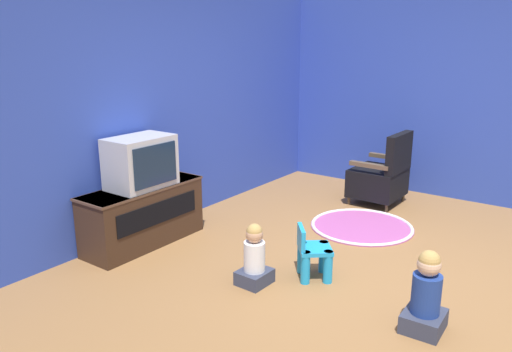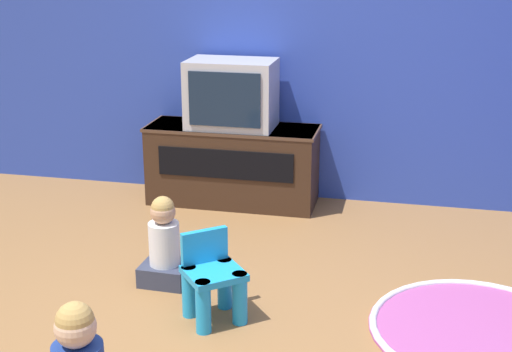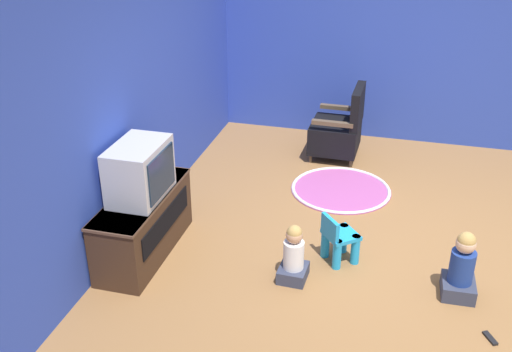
% 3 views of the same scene
% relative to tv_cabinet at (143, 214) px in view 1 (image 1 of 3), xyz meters
% --- Properties ---
extents(ground_plane, '(30.00, 30.00, 0.00)m').
position_rel_tv_cabinet_xyz_m(ground_plane, '(0.66, -2.13, -0.31)').
color(ground_plane, olive).
extents(wall_back, '(5.83, 0.12, 2.59)m').
position_rel_tv_cabinet_xyz_m(wall_back, '(0.57, 0.30, 0.99)').
color(wall_back, '#2D47B2').
rests_on(wall_back, ground_plane).
extents(wall_right, '(0.12, 5.50, 2.59)m').
position_rel_tv_cabinet_xyz_m(wall_right, '(3.43, -2.38, 0.99)').
color(wall_right, '#2D47B2').
rests_on(wall_right, ground_plane).
extents(tv_cabinet, '(1.29, 0.46, 0.60)m').
position_rel_tv_cabinet_xyz_m(tv_cabinet, '(0.00, 0.00, 0.00)').
color(tv_cabinet, '#382316').
rests_on(tv_cabinet, ground_plane).
extents(television, '(0.64, 0.42, 0.50)m').
position_rel_tv_cabinet_xyz_m(television, '(-0.00, -0.01, 0.54)').
color(television, '#B7B7BC').
rests_on(television, tv_cabinet).
extents(black_armchair, '(0.64, 0.60, 0.91)m').
position_rel_tv_cabinet_xyz_m(black_armchair, '(2.61, -1.43, 0.04)').
color(black_armchair, brown).
rests_on(black_armchair, ground_plane).
extents(yellow_kid_chair, '(0.39, 0.39, 0.47)m').
position_rel_tv_cabinet_xyz_m(yellow_kid_chair, '(0.34, -1.75, -0.11)').
color(yellow_kid_chair, '#1E99DB').
rests_on(yellow_kid_chair, ground_plane).
extents(play_mat, '(1.12, 1.12, 0.04)m').
position_rel_tv_cabinet_xyz_m(play_mat, '(1.71, -1.59, -0.30)').
color(play_mat, '#A54C8C').
rests_on(play_mat, ground_plane).
extents(child_watching_left, '(0.32, 0.28, 0.61)m').
position_rel_tv_cabinet_xyz_m(child_watching_left, '(0.10, -2.80, -0.05)').
color(child_watching_left, '#33384C').
rests_on(child_watching_left, ground_plane).
extents(child_watching_center, '(0.28, 0.25, 0.54)m').
position_rel_tv_cabinet_xyz_m(child_watching_center, '(-0.05, -1.41, -0.08)').
color(child_watching_center, '#33384C').
rests_on(child_watching_center, ground_plane).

